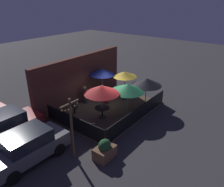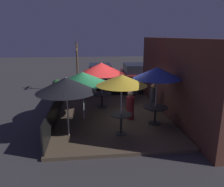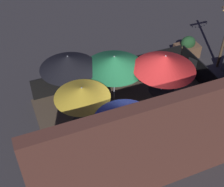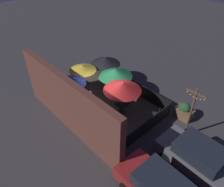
# 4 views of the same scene
# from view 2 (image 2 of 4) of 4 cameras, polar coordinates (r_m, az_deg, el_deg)

# --- Properties ---
(ground_plane) EXTENTS (60.00, 60.00, 0.00)m
(ground_plane) POSITION_cam_2_polar(r_m,az_deg,el_deg) (10.10, -0.19, -6.22)
(ground_plane) COLOR #383538
(patio_deck) EXTENTS (6.87, 4.94, 0.12)m
(patio_deck) POSITION_cam_2_polar(r_m,az_deg,el_deg) (10.07, -0.19, -5.91)
(patio_deck) COLOR brown
(patio_deck) RESTS_ON ground_plane
(building_wall) EXTENTS (8.47, 0.36, 3.54)m
(building_wall) POSITION_cam_2_polar(r_m,az_deg,el_deg) (10.25, 15.01, 3.89)
(building_wall) COLOR brown
(building_wall) RESTS_ON ground_plane
(fence_front) EXTENTS (6.67, 0.05, 0.95)m
(fence_front) POSITION_cam_2_polar(r_m,az_deg,el_deg) (9.94, -14.24, -3.40)
(fence_front) COLOR black
(fence_front) RESTS_ON patio_deck
(fence_side_left) EXTENTS (0.05, 4.74, 0.95)m
(fence_side_left) POSITION_cam_2_polar(r_m,az_deg,el_deg) (13.15, -1.82, 1.51)
(fence_side_left) COLOR black
(fence_side_left) RESTS_ON patio_deck
(patio_umbrella_0) EXTENTS (1.79, 1.79, 2.22)m
(patio_umbrella_0) POSITION_cam_2_polar(r_m,az_deg,el_deg) (7.58, 2.53, 3.52)
(patio_umbrella_0) COLOR #B2B2B7
(patio_umbrella_0) RESTS_ON patio_deck
(patio_umbrella_1) EXTENTS (1.90, 1.90, 2.34)m
(patio_umbrella_1) POSITION_cam_2_polar(r_m,az_deg,el_deg) (8.69, 11.74, 5.28)
(patio_umbrella_1) COLOR #B2B2B7
(patio_umbrella_1) RESTS_ON patio_deck
(patio_umbrella_2) EXTENTS (2.27, 2.27, 2.25)m
(patio_umbrella_2) POSITION_cam_2_polar(r_m,az_deg,el_deg) (10.68, -2.74, 6.57)
(patio_umbrella_2) COLOR #B2B2B7
(patio_umbrella_2) RESTS_ON patio_deck
(patio_umbrella_3) EXTENTS (2.26, 2.26, 2.06)m
(patio_umbrella_3) POSITION_cam_2_polar(r_m,az_deg,el_deg) (9.16, -7.69, 4.07)
(patio_umbrella_3) COLOR #B2B2B7
(patio_umbrella_3) RESTS_ON patio_deck
(patio_umbrella_4) EXTENTS (2.10, 2.10, 2.15)m
(patio_umbrella_4) POSITION_cam_2_polar(r_m,az_deg,el_deg) (7.65, -11.86, 2.26)
(patio_umbrella_4) COLOR #B2B2B7
(patio_umbrella_4) RESTS_ON patio_deck
(dining_table_0) EXTENTS (0.78, 0.78, 0.77)m
(dining_table_0) POSITION_cam_2_polar(r_m,az_deg,el_deg) (7.98, 2.41, -6.53)
(dining_table_0) COLOR black
(dining_table_0) RESTS_ON patio_deck
(dining_table_1) EXTENTS (0.99, 0.99, 0.74)m
(dining_table_1) POSITION_cam_2_polar(r_m,az_deg,el_deg) (9.06, 11.23, -4.23)
(dining_table_1) COLOR black
(dining_table_1) RESTS_ON patio_deck
(dining_table_2) EXTENTS (0.96, 0.96, 0.72)m
(dining_table_2) POSITION_cam_2_polar(r_m,az_deg,el_deg) (10.96, -2.65, -0.69)
(dining_table_2) COLOR black
(dining_table_2) RESTS_ON patio_deck
(patio_chair_0) EXTENTS (0.54, 0.54, 0.91)m
(patio_chair_0) POSITION_cam_2_polar(r_m,az_deg,el_deg) (12.87, -7.61, 1.17)
(patio_chair_0) COLOR black
(patio_chair_0) RESTS_ON patio_deck
(patio_chair_1) EXTENTS (0.53, 0.53, 0.93)m
(patio_chair_1) POSITION_cam_2_polar(r_m,az_deg,el_deg) (12.02, 5.93, 0.30)
(patio_chair_1) COLOR black
(patio_chair_1) RESTS_ON patio_deck
(patron_0) EXTENTS (0.46, 0.46, 1.24)m
(patron_0) POSITION_cam_2_polar(r_m,az_deg,el_deg) (9.47, 4.79, -3.28)
(patron_0) COLOR maroon
(patron_0) RESTS_ON patio_deck
(patron_1) EXTENTS (0.38, 0.38, 1.34)m
(patron_1) POSITION_cam_2_polar(r_m,az_deg,el_deg) (10.59, 10.69, -1.20)
(patron_1) COLOR #333338
(patron_1) RESTS_ON patio_deck
(planter_box) EXTENTS (1.09, 0.76, 1.06)m
(planter_box) POSITION_cam_2_polar(r_m,az_deg,el_deg) (13.90, -14.09, 1.19)
(planter_box) COLOR brown
(planter_box) RESTS_ON ground_plane
(light_post) EXTENTS (1.10, 0.12, 3.23)m
(light_post) POSITION_cam_2_polar(r_m,az_deg,el_deg) (14.42, -9.06, 7.51)
(light_post) COLOR brown
(light_post) RESTS_ON ground_plane
(parked_car_0) EXTENTS (3.96, 1.88, 1.62)m
(parked_car_0) POSITION_cam_2_polar(r_m,az_deg,el_deg) (16.10, -3.15, 4.87)
(parked_car_0) COLOR #5B5B60
(parked_car_0) RESTS_ON ground_plane
(parked_car_1) EXTENTS (4.28, 1.91, 1.62)m
(parked_car_1) POSITION_cam_2_polar(r_m,az_deg,el_deg) (16.34, 6.05, 4.97)
(parked_car_1) COLOR maroon
(parked_car_1) RESTS_ON ground_plane
(parked_car_2) EXTENTS (4.47, 1.87, 1.62)m
(parked_car_2) POSITION_cam_2_polar(r_m,az_deg,el_deg) (17.88, 13.65, 5.49)
(parked_car_2) COLOR maroon
(parked_car_2) RESTS_ON ground_plane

